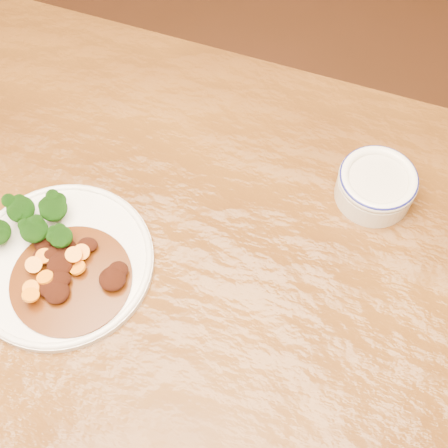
# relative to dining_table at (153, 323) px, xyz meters

# --- Properties ---
(ground) EXTENTS (4.00, 4.00, 0.00)m
(ground) POSITION_rel_dining_table_xyz_m (0.00, 0.00, -0.67)
(ground) COLOR #482712
(ground) RESTS_ON ground
(dining_table) EXTENTS (1.61, 1.09, 0.75)m
(dining_table) POSITION_rel_dining_table_xyz_m (0.00, 0.00, 0.00)
(dining_table) COLOR #603611
(dining_table) RESTS_ON ground
(dinner_plate) EXTENTS (0.24, 0.24, 0.02)m
(dinner_plate) POSITION_rel_dining_table_xyz_m (-0.12, 0.03, 0.09)
(dinner_plate) COLOR silver
(dinner_plate) RESTS_ON dining_table
(broccoli_florets) EXTENTS (0.12, 0.09, 0.04)m
(broccoli_florets) POSITION_rel_dining_table_xyz_m (-0.17, 0.06, 0.12)
(broccoli_florets) COLOR olive
(broccoli_florets) RESTS_ON dinner_plate
(mince_stew) EXTENTS (0.16, 0.16, 0.03)m
(mince_stew) POSITION_rel_dining_table_xyz_m (-0.11, 0.01, 0.10)
(mince_stew) COLOR #4A2007
(mince_stew) RESTS_ON dinner_plate
(dip_bowl) EXTENTS (0.11, 0.11, 0.05)m
(dip_bowl) POSITION_rel_dining_table_xyz_m (0.27, 0.22, 0.11)
(dip_bowl) COLOR silver
(dip_bowl) RESTS_ON dining_table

